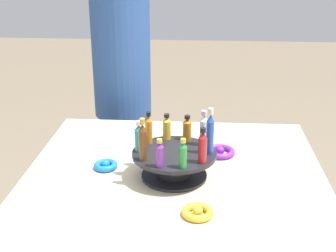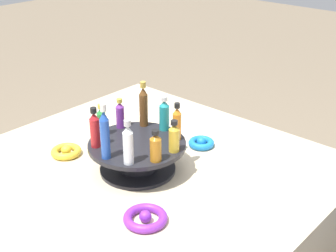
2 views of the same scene
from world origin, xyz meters
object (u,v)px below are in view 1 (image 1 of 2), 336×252
object	(u,v)px
bottle_red	(203,147)
bottle_orange	(149,129)
ribbon_bow_purple	(220,152)
bottle_green	(183,155)
bottle_blue	(210,133)
ribbon_bow_gold	(198,212)
display_stand	(174,163)
bottle_gold	(167,127)
bottle_purple	(160,154)
person_figure	(123,86)
bottle_amber	(187,129)
bottle_clear	(204,129)
bottle_teal	(139,137)
ribbon_bow_blue	(106,165)
bottle_brown	(143,141)

from	to	relation	value
bottle_red	bottle_orange	world-z (taller)	bottle_red
ribbon_bow_purple	bottle_green	bearing A→B (deg)	-23.15
bottle_blue	ribbon_bow_gold	bearing A→B (deg)	-8.41
bottle_green	bottle_blue	xyz separation A→B (m)	(-0.11, 0.08, 0.03)
display_stand	bottle_green	distance (m)	0.14
bottle_green	bottle_gold	xyz separation A→B (m)	(-0.22, -0.06, -0.00)
bottle_gold	bottle_purple	bearing A→B (deg)	-1.40
bottle_gold	person_figure	distance (m)	0.75
display_stand	bottle_purple	size ratio (longest dim) A/B	3.00
ribbon_bow_purple	bottle_amber	bearing A→B (deg)	-57.45
ribbon_bow_purple	person_figure	size ratio (longest dim) A/B	0.07
bottle_red	bottle_clear	bearing A→B (deg)	178.60
bottle_teal	bottle_purple	xyz separation A→B (m)	(0.11, 0.08, -0.01)
bottle_blue	bottle_gold	xyz separation A→B (m)	(-0.11, -0.15, -0.03)
bottle_red	ribbon_bow_gold	bearing A→B (deg)	-3.60
ribbon_bow_blue	person_figure	world-z (taller)	person_figure
bottle_orange	person_figure	size ratio (longest dim) A/B	0.07
bottle_blue	bottle_gold	distance (m)	0.19
bottle_amber	ribbon_bow_purple	bearing A→B (deg)	122.55
display_stand	ribbon_bow_purple	bearing A→B (deg)	139.38
bottle_orange	person_figure	distance (m)	0.77
bottle_clear	ribbon_bow_gold	size ratio (longest dim) A/B	1.32
ribbon_bow_gold	ribbon_bow_purple	distance (m)	0.42
bottle_orange	ribbon_bow_purple	xyz separation A→B (m)	(-0.11, 0.25, -0.13)
bottle_teal	bottle_green	bearing A→B (deg)	52.60
bottle_blue	bottle_gold	world-z (taller)	bottle_blue
bottle_gold	bottle_purple	xyz separation A→B (m)	(0.21, -0.01, 0.00)
bottle_brown	bottle_gold	bearing A→B (deg)	160.60
bottle_purple	bottle_blue	bearing A→B (deg)	124.60
bottle_amber	bottle_brown	size ratio (longest dim) A/B	0.63
bottle_brown	bottle_purple	distance (m)	0.07
display_stand	ribbon_bow_gold	bearing A→B (deg)	19.38
bottle_red	bottle_brown	xyz separation A→B (m)	(-0.00, -0.18, 0.01)
bottle_brown	bottle_orange	bearing A→B (deg)	178.60
bottle_clear	bottle_orange	bearing A→B (deg)	-91.40
bottle_green	person_figure	distance (m)	0.97
bottle_purple	person_figure	bearing A→B (deg)	-163.90
bottle_red	ribbon_bow_gold	distance (m)	0.21
bottle_brown	display_stand	bearing A→B (deg)	124.60
bottle_red	bottle_clear	size ratio (longest dim) A/B	0.95
bottle_blue	ribbon_bow_gold	size ratio (longest dim) A/B	1.66
ribbon_bow_gold	person_figure	distance (m)	1.10
bottle_red	ribbon_bow_blue	bearing A→B (deg)	-109.10
bottle_orange	bottle_brown	world-z (taller)	bottle_brown
bottle_red	bottle_clear	xyz separation A→B (m)	(-0.13, 0.00, 0.00)
bottle_brown	person_figure	world-z (taller)	person_figure
bottle_red	ribbon_bow_blue	xyz separation A→B (m)	(-0.11, -0.33, -0.13)
bottle_gold	ribbon_bow_gold	xyz separation A→B (m)	(0.34, 0.11, -0.12)
bottle_red	person_figure	bearing A→B (deg)	-155.90
bottle_brown	person_figure	xyz separation A→B (m)	(-0.87, -0.21, -0.09)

